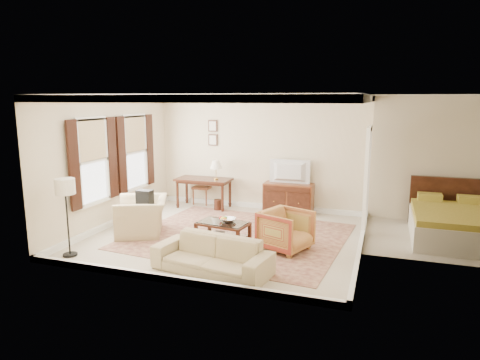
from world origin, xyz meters
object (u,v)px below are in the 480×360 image
Objects in this scene: writing_desk at (204,183)px; sideboard at (288,198)px; tv at (289,164)px; coffee_table at (223,227)px; striped_armchair at (286,228)px; club_armchair at (142,210)px; sofa at (212,250)px.

writing_desk reaches higher than sideboard.
tv is 2.87m from coffee_table.
tv is (2.23, 0.17, 0.57)m from writing_desk.
club_armchair reaches higher than striped_armchair.
coffee_table is at bearing 113.61° from sofa.
striped_armchair is at bearing 101.52° from tv.
tv is (0.00, -0.02, 0.86)m from sideboard.
coffee_table is 0.91× the size of club_armchair.
coffee_table is at bearing -105.74° from sideboard.
sideboard is 0.62× the size of sofa.
sofa is (-0.38, -4.08, -0.85)m from tv.
coffee_table is 1.29m from striped_armchair.
writing_desk is at bearing 4.37° from tv.
club_armchair is (-2.58, -2.65, 0.14)m from sideboard.
sofa is (1.85, -3.91, -0.28)m from writing_desk.
striped_armchair is at bearing 66.56° from sofa.
striped_armchair reaches higher than coffee_table.
striped_armchair is at bearing -1.72° from coffee_table.
club_armchair is (-2.58, -2.63, -0.72)m from tv.
sofa is at bearing -95.27° from sideboard.
sofa is (-0.38, -4.10, 0.01)m from sideboard.
tv reaches higher than club_armchair.
sideboard is (2.23, 0.19, -0.29)m from writing_desk.
sideboard is 0.86m from tv.
striped_armchair is 0.73× the size of club_armchair.
writing_desk reaches higher than sofa.
writing_desk is 1.16× the size of sideboard.
writing_desk is at bearing 69.48° from striped_armchair.
club_armchair reaches higher than coffee_table.
writing_desk is 0.72× the size of sofa.
striped_armchair is at bearing -41.95° from writing_desk.
tv is 0.82× the size of club_armchair.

